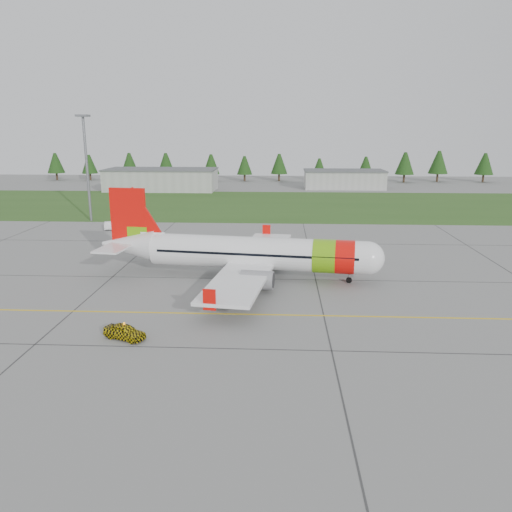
{
  "coord_description": "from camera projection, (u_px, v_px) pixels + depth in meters",
  "views": [
    {
      "loc": [
        5.69,
        -38.05,
        17.67
      ],
      "look_at": [
        2.88,
        17.52,
        3.52
      ],
      "focal_mm": 35.0,
      "sensor_mm": 36.0,
      "label": 1
    }
  ],
  "objects": [
    {
      "name": "treeline",
      "position": [
        265.0,
        167.0,
        173.8
      ],
      "size": [
        160.0,
        8.0,
        10.0
      ],
      "primitive_type": null,
      "color": "#1C3F14",
      "rests_on": "ground"
    },
    {
      "name": "follow_me_car",
      "position": [
        124.0,
        318.0,
        42.89
      ],
      "size": [
        1.81,
        1.94,
        3.88
      ],
      "primitive_type": "imported",
      "rotation": [
        0.0,
        0.0,
        1.18
      ],
      "color": "#D9C10C",
      "rests_on": "ground"
    },
    {
      "name": "floodlight_mast",
      "position": [
        87.0,
        170.0,
        96.7
      ],
      "size": [
        0.5,
        0.5,
        20.0
      ],
      "primitive_type": "cylinder",
      "color": "slate",
      "rests_on": "ground"
    },
    {
      "name": "service_van",
      "position": [
        108.0,
        218.0,
        90.68
      ],
      "size": [
        1.68,
        1.63,
        3.97
      ],
      "primitive_type": "imported",
      "rotation": [
        0.0,
        0.0,
        0.27
      ],
      "color": "white",
      "rests_on": "ground"
    },
    {
      "name": "hangar_west",
      "position": [
        162.0,
        180.0,
        148.66
      ],
      "size": [
        32.0,
        14.0,
        6.0
      ],
      "primitive_type": "cube",
      "color": "#A8A8A3",
      "rests_on": "ground"
    },
    {
      "name": "taxi_guideline",
      "position": [
        222.0,
        314.0,
        49.2
      ],
      "size": [
        120.0,
        0.25,
        0.02
      ],
      "primitive_type": "cube",
      "color": "gold",
      "rests_on": "ground"
    },
    {
      "name": "hangar_east",
      "position": [
        344.0,
        180.0,
        153.81
      ],
      "size": [
        24.0,
        12.0,
        5.2
      ],
      "primitive_type": "cube",
      "color": "#A8A8A3",
      "rests_on": "ground"
    },
    {
      "name": "grass_strip",
      "position": [
        258.0,
        204.0,
        120.82
      ],
      "size": [
        320.0,
        50.0,
        0.03
      ],
      "primitive_type": "cube",
      "color": "#30561E",
      "rests_on": "ground"
    },
    {
      "name": "ground",
      "position": [
        211.0,
        348.0,
        41.46
      ],
      "size": [
        320.0,
        320.0,
        0.0
      ],
      "primitive_type": "plane",
      "color": "gray",
      "rests_on": "ground"
    },
    {
      "name": "aircraft",
      "position": [
        250.0,
        253.0,
        60.57
      ],
      "size": [
        35.17,
        32.68,
        10.68
      ],
      "rotation": [
        0.0,
        0.0,
        -0.13
      ],
      "color": "white",
      "rests_on": "ground"
    }
  ]
}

